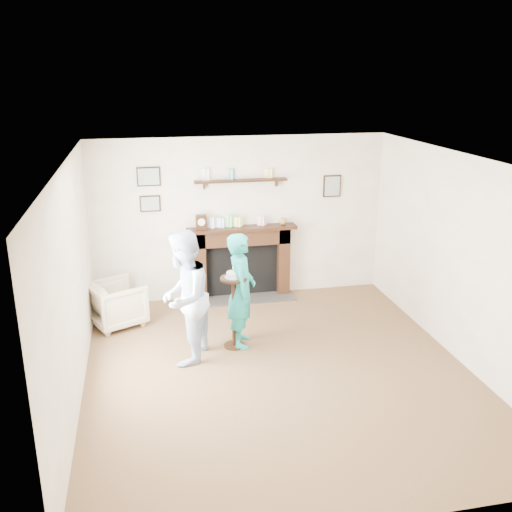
# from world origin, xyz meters

# --- Properties ---
(ground) EXTENTS (5.00, 5.00, 0.00)m
(ground) POSITION_xyz_m (0.00, 0.00, 0.00)
(ground) COLOR brown
(ground) RESTS_ON ground
(room_shell) EXTENTS (4.54, 5.02, 2.52)m
(room_shell) POSITION_xyz_m (-0.00, 0.69, 1.62)
(room_shell) COLOR beige
(room_shell) RESTS_ON ground
(armchair) EXTENTS (0.91, 0.91, 0.63)m
(armchair) POSITION_xyz_m (-1.90, 1.73, 0.00)
(armchair) COLOR tan
(armchair) RESTS_ON ground
(man) EXTENTS (0.87, 0.97, 1.64)m
(man) POSITION_xyz_m (-1.05, 0.51, 0.00)
(man) COLOR #ACC3D7
(man) RESTS_ON ground
(woman) EXTENTS (0.46, 0.61, 1.50)m
(woman) POSITION_xyz_m (-0.30, 0.79, 0.00)
(woman) COLOR teal
(woman) RESTS_ON ground
(pedestal_table) EXTENTS (0.34, 0.34, 1.09)m
(pedestal_table) POSITION_xyz_m (-0.40, 0.75, 0.67)
(pedestal_table) COLOR black
(pedestal_table) RESTS_ON ground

